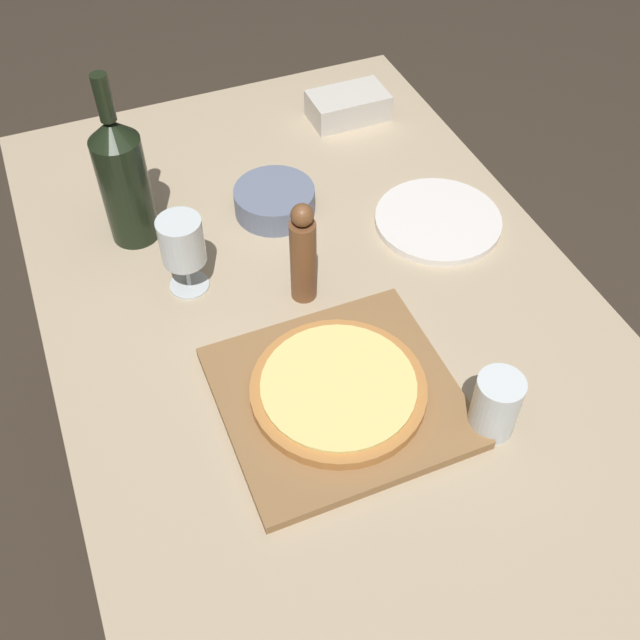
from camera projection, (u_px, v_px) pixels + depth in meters
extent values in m
plane|color=#382D23|center=(322.00, 508.00, 1.85)|extent=(12.00, 12.00, 0.00)
cube|color=tan|center=(323.00, 311.00, 1.31)|extent=(0.93, 1.46, 0.03)
cylinder|color=brown|center=(75.00, 274.00, 1.90)|extent=(0.06, 0.06, 0.71)
cylinder|color=brown|center=(364.00, 196.00, 2.10)|extent=(0.06, 0.06, 0.71)
cube|color=olive|center=(338.00, 396.00, 1.16)|extent=(0.36, 0.34, 0.02)
cylinder|color=#BC7A3D|center=(338.00, 390.00, 1.15)|extent=(0.27, 0.27, 0.02)
cylinder|color=#EAD67A|center=(338.00, 385.00, 1.14)|extent=(0.24, 0.24, 0.01)
cylinder|color=black|center=(126.00, 190.00, 1.34)|extent=(0.09, 0.09, 0.21)
cone|color=black|center=(111.00, 130.00, 1.25)|extent=(0.09, 0.09, 0.04)
cylinder|color=black|center=(103.00, 98.00, 1.20)|extent=(0.03, 0.03, 0.08)
cylinder|color=brown|center=(303.00, 261.00, 1.26)|extent=(0.04, 0.04, 0.16)
sphere|color=brown|center=(302.00, 215.00, 1.18)|extent=(0.04, 0.04, 0.04)
cylinder|color=silver|center=(190.00, 285.00, 1.33)|extent=(0.07, 0.07, 0.00)
cylinder|color=silver|center=(187.00, 272.00, 1.30)|extent=(0.01, 0.01, 0.06)
cylinder|color=silver|center=(181.00, 241.00, 1.25)|extent=(0.08, 0.08, 0.09)
cylinder|color=slate|center=(275.00, 201.00, 1.45)|extent=(0.16, 0.16, 0.05)
cylinder|color=silver|center=(496.00, 405.00, 1.09)|extent=(0.07, 0.07, 0.11)
cylinder|color=white|center=(438.00, 220.00, 1.44)|extent=(0.24, 0.24, 0.01)
cube|color=beige|center=(348.00, 106.00, 1.66)|extent=(0.17, 0.10, 0.06)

